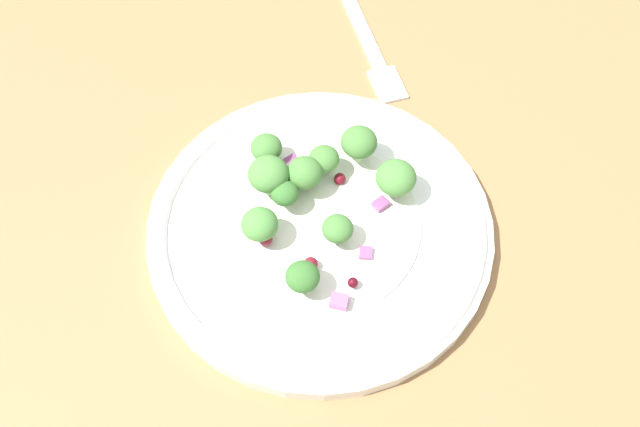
% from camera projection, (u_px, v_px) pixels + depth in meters
% --- Properties ---
extents(ground_plane, '(1.80, 1.80, 0.02)m').
position_uv_depth(ground_plane, '(285.00, 249.00, 0.52)').
color(ground_plane, olive).
extents(plate, '(0.24, 0.24, 0.02)m').
position_uv_depth(plate, '(320.00, 227.00, 0.51)').
color(plate, white).
rests_on(plate, ground_plane).
extents(dressing_pool, '(0.14, 0.14, 0.00)m').
position_uv_depth(dressing_pool, '(320.00, 224.00, 0.51)').
color(dressing_pool, white).
rests_on(dressing_pool, plate).
extents(broccoli_floret_0, '(0.02, 0.02, 0.02)m').
position_uv_depth(broccoli_floret_0, '(266.00, 148.00, 0.52)').
color(broccoli_floret_0, '#9EC684').
rests_on(broccoli_floret_0, plate).
extents(broccoli_floret_1, '(0.02, 0.02, 0.02)m').
position_uv_depth(broccoli_floret_1, '(285.00, 194.00, 0.50)').
color(broccoli_floret_1, '#8EB77A').
rests_on(broccoli_floret_1, plate).
extents(broccoli_floret_2, '(0.03, 0.03, 0.03)m').
position_uv_depth(broccoli_floret_2, '(305.00, 173.00, 0.51)').
color(broccoli_floret_2, '#8EB77A').
rests_on(broccoli_floret_2, plate).
extents(broccoli_floret_3, '(0.03, 0.03, 0.03)m').
position_uv_depth(broccoli_floret_3, '(359.00, 143.00, 0.52)').
color(broccoli_floret_3, '#ADD18E').
rests_on(broccoli_floret_3, plate).
extents(broccoli_floret_4, '(0.02, 0.02, 0.02)m').
position_uv_depth(broccoli_floret_4, '(303.00, 277.00, 0.47)').
color(broccoli_floret_4, '#ADD18E').
rests_on(broccoli_floret_4, plate).
extents(broccoli_floret_5, '(0.03, 0.03, 0.03)m').
position_uv_depth(broccoli_floret_5, '(269.00, 175.00, 0.50)').
color(broccoli_floret_5, '#8EB77A').
rests_on(broccoli_floret_5, plate).
extents(broccoli_floret_6, '(0.03, 0.03, 0.03)m').
position_uv_depth(broccoli_floret_6, '(260.00, 225.00, 0.49)').
color(broccoli_floret_6, '#8EB77A').
rests_on(broccoli_floret_6, plate).
extents(broccoli_floret_7, '(0.03, 0.03, 0.03)m').
position_uv_depth(broccoli_floret_7, '(396.00, 178.00, 0.51)').
color(broccoli_floret_7, '#ADD18E').
rests_on(broccoli_floret_7, plate).
extents(broccoli_floret_8, '(0.02, 0.02, 0.02)m').
position_uv_depth(broccoli_floret_8, '(338.00, 229.00, 0.49)').
color(broccoli_floret_8, '#8EB77A').
rests_on(broccoli_floret_8, plate).
extents(broccoli_floret_9, '(0.02, 0.02, 0.02)m').
position_uv_depth(broccoli_floret_9, '(324.00, 159.00, 0.52)').
color(broccoli_floret_9, '#8EB77A').
rests_on(broccoli_floret_9, plate).
extents(cranberry_0, '(0.01, 0.01, 0.01)m').
position_uv_depth(cranberry_0, '(353.00, 283.00, 0.48)').
color(cranberry_0, '#4C0A14').
rests_on(cranberry_0, plate).
extents(cranberry_1, '(0.01, 0.01, 0.01)m').
position_uv_depth(cranberry_1, '(340.00, 179.00, 0.52)').
color(cranberry_1, maroon).
rests_on(cranberry_1, plate).
extents(cranberry_2, '(0.01, 0.01, 0.01)m').
position_uv_depth(cranberry_2, '(265.00, 238.00, 0.49)').
color(cranberry_2, maroon).
rests_on(cranberry_2, plate).
extents(cranberry_3, '(0.01, 0.01, 0.01)m').
position_uv_depth(cranberry_3, '(271.00, 168.00, 0.53)').
color(cranberry_3, '#4C0A14').
rests_on(cranberry_3, plate).
extents(cranberry_4, '(0.01, 0.01, 0.01)m').
position_uv_depth(cranberry_4, '(253.00, 228.00, 0.50)').
color(cranberry_4, maroon).
rests_on(cranberry_4, plate).
extents(cranberry_5, '(0.01, 0.01, 0.01)m').
position_uv_depth(cranberry_5, '(310.00, 265.00, 0.48)').
color(cranberry_5, maroon).
rests_on(cranberry_5, plate).
extents(onion_bit_0, '(0.01, 0.01, 0.00)m').
position_uv_depth(onion_bit_0, '(366.00, 253.00, 0.49)').
color(onion_bit_0, '#934C84').
rests_on(onion_bit_0, plate).
extents(onion_bit_1, '(0.01, 0.01, 0.00)m').
position_uv_depth(onion_bit_1, '(381.00, 204.00, 0.51)').
color(onion_bit_1, '#934C84').
rests_on(onion_bit_1, plate).
extents(onion_bit_2, '(0.01, 0.01, 0.01)m').
position_uv_depth(onion_bit_2, '(292.00, 164.00, 0.53)').
color(onion_bit_2, '#843D75').
rests_on(onion_bit_2, plate).
extents(onion_bit_3, '(0.02, 0.02, 0.01)m').
position_uv_depth(onion_bit_3, '(340.00, 300.00, 0.47)').
color(onion_bit_3, '#A35B93').
rests_on(onion_bit_3, plate).
extents(fork, '(0.08, 0.18, 0.01)m').
position_uv_depth(fork, '(363.00, 31.00, 0.62)').
color(fork, silver).
rests_on(fork, ground_plane).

